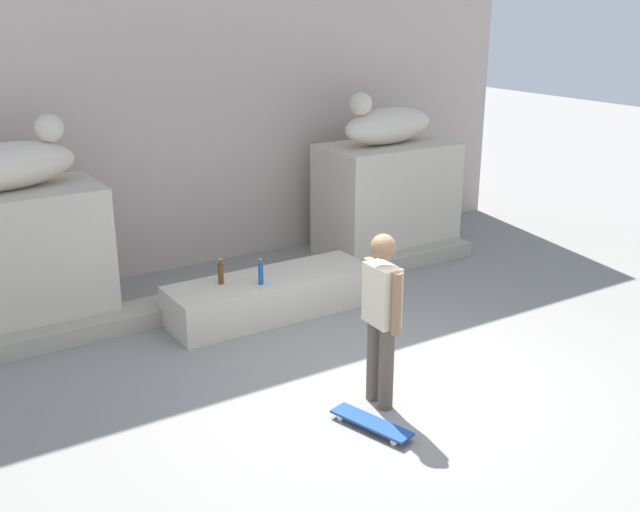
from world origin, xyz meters
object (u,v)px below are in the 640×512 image
Objects in this scene: statue_reclining_left at (8,164)px; skateboard at (371,423)px; bottle_brown at (221,273)px; skater at (381,313)px; bottle_blue at (261,274)px; statue_reclining_right at (387,124)px.

statue_reclining_left is 4.82m from skateboard.
statue_reclining_left is 2.60m from bottle_brown.
bottle_brown is at bearing -14.26° from skateboard.
skater is 5.28× the size of bottle_blue.
statue_reclining_left is at bearing 11.49° from skateboard.
statue_reclining_right is at bearing 18.67° from bottle_brown.
statue_reclining_left reaches higher than skater.
skater is (-2.75, -3.60, -1.00)m from statue_reclining_right.
statue_reclining_left is 3.01m from bottle_blue.
statue_reclining_left is 1.01× the size of statue_reclining_right.
statue_reclining_left is 1.01× the size of skater.
skateboard is at bearing 137.48° from skater.
statue_reclining_right is at bearing -11.82° from statue_reclining_left.
bottle_brown is (1.97, -1.08, -1.32)m from statue_reclining_left.
bottle_brown is at bearing -40.54° from statue_reclining_left.
skater is at bearing 45.10° from statue_reclining_right.
statue_reclining_right reaches higher than skateboard.
skater reaches higher than bottle_blue.
bottle_blue is at bearing 3.26° from skater.
bottle_blue is (0.30, 2.60, 0.55)m from skateboard.
skateboard is (2.05, -3.95, -1.86)m from statue_reclining_left.
skateboard is 2.67m from bottle_blue.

